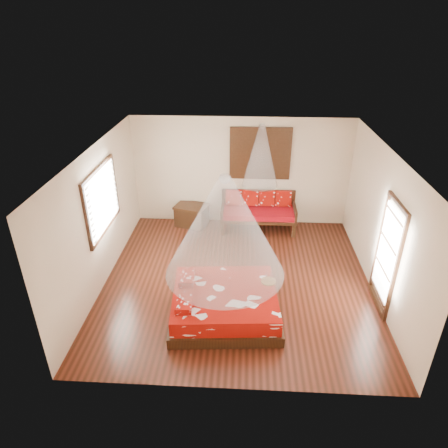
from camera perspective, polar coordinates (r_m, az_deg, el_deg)
The scene contains 10 objects.
room at distance 7.75m, azimuth 2.05°, elevation 0.38°, with size 5.54×5.54×2.84m.
bed at distance 7.48m, azimuth -0.00°, elevation -11.24°, with size 2.09×1.92×0.63m.
daybed at distance 10.28m, azimuth 4.91°, elevation 2.08°, with size 1.91×0.85×0.97m.
storage_chest at distance 10.53m, azimuth -4.61°, elevation 1.29°, with size 0.96×0.80×0.56m.
shutter_panel at distance 10.08m, azimuth 5.20°, elevation 9.97°, with size 1.52×0.06×1.32m.
window_left at distance 8.29m, azimuth -16.98°, elevation 3.34°, with size 0.10×1.74×1.34m.
glazed_door at distance 7.83m, azimuth 22.22°, elevation -4.33°, with size 0.08×1.02×2.16m.
wine_tray at distance 7.59m, azimuth 6.38°, elevation -7.86°, with size 0.28×0.28×0.22m.
mosquito_net_main at distance 6.60m, azimuth 0.14°, elevation -0.38°, with size 2.08×2.08×1.80m, color white.
mosquito_net_daybed at distance 9.61m, azimuth 5.29°, elevation 9.69°, with size 0.87×0.87×1.50m, color white.
Camera 1 is at (0.12, -6.88, 4.96)m, focal length 32.00 mm.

